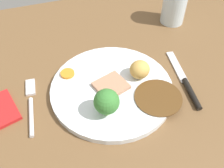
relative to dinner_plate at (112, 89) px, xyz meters
The scene contains 10 objects.
dining_table 2.91cm from the dinner_plate, behind, with size 120.00×84.00×3.60cm, color brown.
dinner_plate is the anchor object (origin of this frame).
gravy_pool 10.18cm from the dinner_plate, 35.46° to the right, with size 10.07×10.07×0.30cm, color #563819.
meat_slice_main 1.28cm from the dinner_plate, 104.29° to the left, with size 6.50×5.95×0.80cm, color tan.
roast_potato_left 7.53cm from the dinner_plate, 10.73° to the left, with size 4.53×4.31×4.06cm, color tan.
carrot_coin_front 10.85cm from the dinner_plate, 140.93° to the left, with size 3.15×3.15×0.60cm, color orange.
broccoli_floret 7.90cm from the dinner_plate, 117.08° to the right, with size 5.06×5.06×5.94cm.
fork 17.51cm from the dinner_plate, behind, with size 2.77×15.32×0.90cm.
knife 16.83cm from the dinner_plate, 11.13° to the right, with size 3.89×18.53×1.20cm.
water_glass 32.50cm from the dinner_plate, 39.05° to the left, with size 6.64×6.64×10.78cm, color silver.
Camera 1 is at (-10.10, -35.12, 46.67)cm, focal length 41.01 mm.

